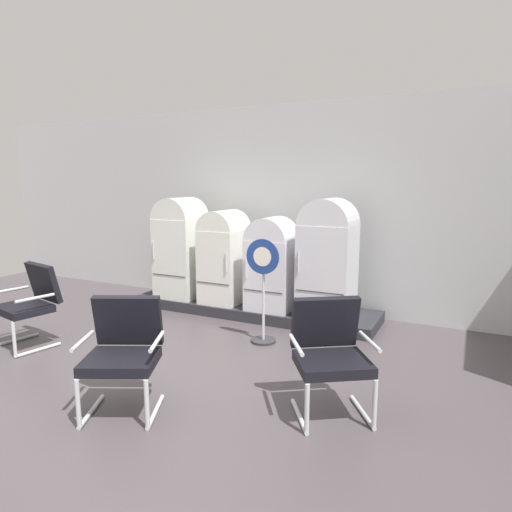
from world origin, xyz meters
TOP-DOWN VIEW (x-y plane):
  - ground at (0.00, 0.00)m, footprint 12.00×10.00m
  - back_wall at (0.00, 3.66)m, footprint 11.76×0.12m
  - display_plinth at (0.00, 3.02)m, footprint 3.85×0.95m
  - refrigerator_0 at (-1.24, 2.93)m, footprint 0.67×0.70m
  - refrigerator_1 at (-0.43, 2.93)m, footprint 0.60×0.71m
  - refrigerator_2 at (0.39, 2.88)m, footprint 0.65×0.61m
  - refrigerator_3 at (1.22, 2.92)m, footprint 0.71×0.69m
  - armchair_left at (-1.85, 0.63)m, footprint 0.75×0.74m
  - armchair_right at (1.94, 0.66)m, footprint 0.85×0.86m
  - armchair_center at (0.30, -0.09)m, footprint 0.83×0.83m
  - sign_stand at (0.69, 1.96)m, footprint 0.44×0.32m

SIDE VIEW (x-z plane):
  - ground at x=0.00m, z-range -0.05..0.00m
  - display_plinth at x=0.00m, z-range 0.00..0.16m
  - armchair_left at x=-1.85m, z-range 0.07..1.08m
  - armchair_right at x=1.94m, z-range 0.07..1.08m
  - armchair_center at x=0.30m, z-range 0.07..1.08m
  - sign_stand at x=0.69m, z-range -0.04..1.28m
  - refrigerator_2 at x=0.39m, z-range 0.19..1.55m
  - refrigerator_1 at x=-0.43m, z-range 0.20..1.63m
  - refrigerator_0 at x=-1.24m, z-range 0.21..1.81m
  - refrigerator_3 at x=1.22m, z-range 0.21..1.84m
  - back_wall at x=0.00m, z-range 0.01..3.21m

